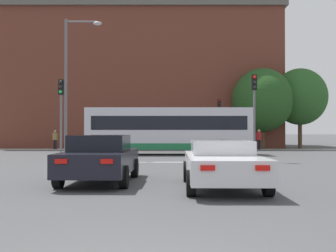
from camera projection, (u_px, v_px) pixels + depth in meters
stop_line_strip at (159, 162)px, 21.26m from camera, size 7.54×0.30×0.01m
far_pavement at (163, 149)px, 36.21m from camera, size 68.38×2.50×0.01m
brick_civic_building at (132, 76)px, 45.07m from camera, size 29.45×13.52×22.05m
car_saloon_left at (100, 158)px, 12.89m from camera, size 2.11×4.58×1.45m
car_roadster_right at (222, 164)px, 11.62m from camera, size 2.12×4.86×1.30m
bus_crossing_lead at (169, 130)px, 28.24m from camera, size 10.95×2.69×3.10m
traffic_light_near_left at (61, 106)px, 22.09m from camera, size 0.26×0.31×4.29m
traffic_light_near_right at (254, 103)px, 21.76m from camera, size 0.26×0.31×4.50m
traffic_light_far_right at (219, 116)px, 35.21m from camera, size 0.26×0.31×4.27m
street_lamp_junction at (71, 74)px, 24.18m from camera, size 2.14×0.36×8.03m
pedestrian_waiting at (259, 138)px, 35.58m from camera, size 0.45×0.43×1.72m
pedestrian_walking_east at (55, 138)px, 36.70m from camera, size 0.45×0.35×1.67m
tree_by_building at (262, 100)px, 37.32m from camera, size 5.37×5.37×7.16m
tree_kerbside at (300, 97)px, 38.38m from camera, size 4.91×4.91×7.30m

